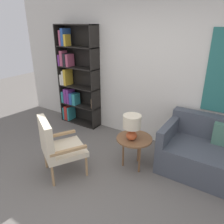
{
  "coord_description": "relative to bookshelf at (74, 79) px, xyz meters",
  "views": [
    {
      "loc": [
        1.61,
        -1.63,
        2.19
      ],
      "look_at": [
        -0.07,
        0.96,
        0.9
      ],
      "focal_mm": 35.0,
      "sensor_mm": 36.0,
      "label": 1
    }
  ],
  "objects": [
    {
      "name": "couch",
      "position": [
        3.13,
        -0.3,
        -0.71
      ],
      "size": [
        1.69,
        0.9,
        0.83
      ],
      "color": "#474C56",
      "rests_on": "ground_plane"
    },
    {
      "name": "armchair",
      "position": [
        1.07,
        -1.61,
        -0.5
      ],
      "size": [
        0.78,
        0.79,
        0.92
      ],
      "color": "tan",
      "rests_on": "ground_plane"
    },
    {
      "name": "ground_plane",
      "position": [
        1.66,
        -1.85,
        -1.02
      ],
      "size": [
        14.0,
        14.0,
        0.0
      ],
      "primitive_type": "plane",
      "color": "#66605B"
    },
    {
      "name": "bookshelf",
      "position": [
        0.0,
        0.0,
        0.0
      ],
      "size": [
        0.95,
        0.3,
        2.14
      ],
      "color": "black",
      "rests_on": "ground_plane"
    },
    {
      "name": "side_table",
      "position": [
        1.94,
        -0.82,
        -0.55
      ],
      "size": [
        0.56,
        0.56,
        0.52
      ],
      "color": "brown",
      "rests_on": "ground_plane"
    },
    {
      "name": "table_lamp",
      "position": [
        1.93,
        -0.89,
        -0.24
      ],
      "size": [
        0.27,
        0.27,
        0.4
      ],
      "color": "#C65128",
      "rests_on": "side_table"
    },
    {
      "name": "wall_back",
      "position": [
        1.69,
        0.18,
        0.33
      ],
      "size": [
        6.4,
        0.08,
        2.7
      ],
      "color": "silver",
      "rests_on": "ground_plane"
    }
  ]
}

